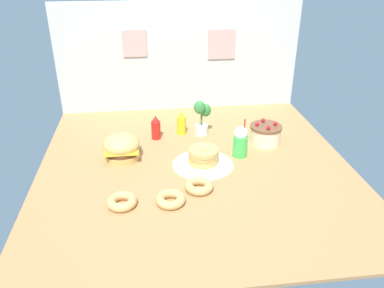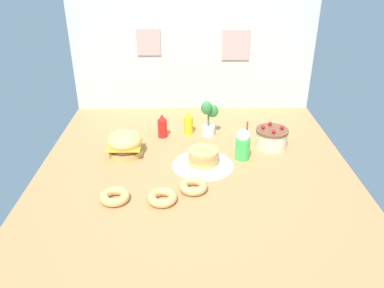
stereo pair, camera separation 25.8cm
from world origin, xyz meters
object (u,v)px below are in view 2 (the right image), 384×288
Objects in this scene: ketchup_bottle at (162,126)px; mustard_bottle at (188,123)px; burger at (125,143)px; pancake_stack at (203,158)px; potted_plant at (209,117)px; cream_soda_cup at (243,144)px; donut_vanilla at (193,186)px; donut_pink_glaze at (115,196)px; donut_chocolate at (162,197)px; layer_cake at (271,138)px.

ketchup_bottle is 0.21m from mustard_bottle.
pancake_stack is at bearing -16.53° from burger.
burger is 0.87× the size of potted_plant.
cream_soda_cup reaches higher than mustard_bottle.
pancake_stack is at bearing 76.56° from donut_vanilla.
mustard_bottle is at bearing 64.52° from donut_pink_glaze.
ketchup_bottle is 0.67× the size of cream_soda_cup.
ketchup_bottle is 1.00× the size of mustard_bottle.
potted_plant is at bearing 80.63° from donut_vanilla.
donut_pink_glaze is 0.28m from donut_chocolate.
mustard_bottle is 0.17m from potted_plant.
pancake_stack is at bearing 37.04° from donut_pink_glaze.
pancake_stack is at bearing -96.79° from potted_plant.
mustard_bottle is (-0.10, 0.51, 0.03)m from pancake_stack.
mustard_bottle is at bearing 169.55° from potted_plant.
burger is 0.57m from donut_pink_glaze.
pancake_stack is 0.67m from donut_pink_glaze.
burger is 0.65m from donut_chocolate.
layer_cake is 1.03m from donut_chocolate.
layer_cake is 0.82m from donut_vanilla.
mustard_bottle is 0.56m from cream_soda_cup.
layer_cake reaches higher than donut_vanilla.
cream_soda_cup reaches higher than layer_cake.
layer_cake is 0.30m from cream_soda_cup.
donut_chocolate and donut_vanilla have the same top height.
cream_soda_cup is 0.96m from donut_pink_glaze.
ketchup_bottle is at bearing 93.06° from donut_chocolate.
ketchup_bottle is at bearing -174.56° from potted_plant.
donut_chocolate is (-0.26, -0.42, -0.03)m from pancake_stack.
cream_soda_cup is at bearing 43.84° from donut_chocolate.
ketchup_bottle is 0.66× the size of potted_plant.
potted_plant reaches higher than ketchup_bottle.
cream_soda_cup is (0.83, -0.07, 0.03)m from burger.
burger is 0.57m from mustard_bottle.
mustard_bottle is (0.20, 0.06, 0.00)m from ketchup_bottle.
cream_soda_cup reaches higher than donut_vanilla.
mustard_bottle reaches higher than donut_chocolate.
layer_cake is at bearing 32.66° from donut_pink_glaze.
potted_plant reaches higher than burger.
burger reaches higher than pancake_stack.
donut_chocolate is at bearing -138.33° from layer_cake.
mustard_bottle reaches higher than donut_vanilla.
potted_plant is (0.31, 0.90, 0.13)m from donut_chocolate.
mustard_bottle is at bearing 80.44° from donut_chocolate.
cream_soda_cup is 1.61× the size of donut_vanilla.
ketchup_bottle is at bearing 48.63° from burger.
donut_vanilla is at bearing -44.04° from burger.
cream_soda_cup is at bearing -143.82° from layer_cake.
ketchup_bottle reaches higher than layer_cake.
cream_soda_cup is (0.28, 0.10, 0.05)m from pancake_stack.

